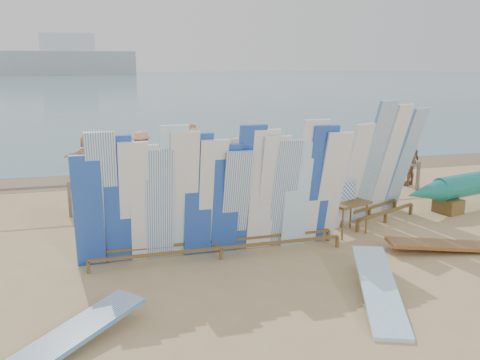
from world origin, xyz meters
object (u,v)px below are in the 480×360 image
object	(u,v)px
main_surfboard_rack	(219,197)
side_surfboard_rack	(381,167)
beachgoer_10	(410,161)
beachgoer_1	(103,159)
flat_board_b	(378,299)
beachgoer_8	(331,160)
beachgoer_2	(108,171)
vendor_table	(347,217)
beachgoer_3	(141,157)
beachgoer_6	(237,166)
beachgoer_extra_0	(397,155)
flat_board_c	(452,251)
beach_chair_left	(216,192)
beachgoer_5	(190,151)
stroller	(251,184)
flat_board_e	(61,353)
beachgoer_11	(88,158)
beach_chair_right	(273,187)

from	to	relation	value
main_surfboard_rack	side_surfboard_rack	bearing A→B (deg)	16.00
beachgoer_10	beachgoer_1	bearing A→B (deg)	-43.23
flat_board_b	beachgoer_8	size ratio (longest dim) A/B	1.51
side_surfboard_rack	beachgoer_2	size ratio (longest dim) A/B	1.62
vendor_table	beachgoer_3	size ratio (longest dim) A/B	0.72
beachgoer_10	vendor_table	bearing A→B (deg)	13.35
side_surfboard_rack	beachgoer_6	bearing A→B (deg)	103.70
beachgoer_8	beachgoer_extra_0	bearing A→B (deg)	-115.10
flat_board_c	beachgoer_1	bearing A→B (deg)	53.51
flat_board_b	beachgoer_8	bearing A→B (deg)	91.80
beach_chair_left	beachgoer_extra_0	xyz separation A→B (m)	(6.22, 0.79, 0.62)
beachgoer_10	flat_board_b	bearing A→B (deg)	24.15
vendor_table	beachgoer_5	bearing A→B (deg)	90.91
beachgoer_1	beachgoer_5	distance (m)	2.82
stroller	beachgoer_extra_0	xyz separation A→B (m)	(5.16, 0.72, 0.47)
beachgoer_1	flat_board_e	bearing A→B (deg)	-107.19
vendor_table	beachgoer_2	bearing A→B (deg)	122.12
beachgoer_1	beachgoer_2	size ratio (longest dim) A/B	0.96
beachgoer_5	flat_board_e	bearing A→B (deg)	-165.47
flat_board_b	flat_board_c	xyz separation A→B (m)	(2.62, 1.54, 0.00)
flat_board_c	beachgoer_1	size ratio (longest dim) A/B	1.53
vendor_table	beachgoer_8	world-z (taller)	beachgoer_8
beachgoer_3	beachgoer_11	bearing A→B (deg)	29.56
flat_board_e	beachgoer_3	size ratio (longest dim) A/B	1.60
flat_board_c	beachgoer_10	world-z (taller)	beachgoer_10
flat_board_b	beachgoer_11	size ratio (longest dim) A/B	1.74
beach_chair_left	beachgoer_10	xyz separation A→B (m)	(6.32, 0.19, 0.52)
beachgoer_2	beachgoer_10	xyz separation A→B (m)	(9.21, -0.29, -0.13)
flat_board_c	beachgoer_8	distance (m)	5.62
beachgoer_8	beachgoer_1	bearing A→B (deg)	38.39
flat_board_e	beach_chair_left	size ratio (longest dim) A/B	3.00
beach_chair_left	beach_chair_right	bearing A→B (deg)	11.59
vendor_table	beachgoer_2	xyz separation A→B (m)	(-5.09, 4.07, 0.51)
side_surfboard_rack	stroller	world-z (taller)	side_surfboard_rack
beach_chair_right	stroller	xyz separation A→B (m)	(-0.64, 0.04, 0.13)
beachgoer_2	beachgoer_5	bearing A→B (deg)	60.99
beachgoer_3	beachgoer_8	distance (m)	5.98
main_surfboard_rack	beach_chair_right	size ratio (longest dim) A/B	5.72
beachgoer_1	beachgoer_10	size ratio (longest dim) A/B	1.12
flat_board_e	beachgoer_11	xyz separation A→B (m)	(0.23, 10.48, 0.77)
beachgoer_8	beachgoer_3	bearing A→B (deg)	32.63
beachgoer_1	beachgoer_11	distance (m)	1.10
beachgoer_6	flat_board_e	bearing A→B (deg)	-172.60
side_surfboard_rack	flat_board_c	world-z (taller)	side_surfboard_rack
flat_board_e	beach_chair_left	xyz separation A→B (m)	(3.71, 6.98, 0.26)
flat_board_e	beachgoer_6	bearing A→B (deg)	107.37
side_surfboard_rack	beach_chair_right	distance (m)	3.54
stroller	beachgoer_3	xyz separation A→B (m)	(-2.86, 2.70, 0.44)
beachgoer_11	flat_board_e	bearing A→B (deg)	84.29
side_surfboard_rack	flat_board_b	distance (m)	4.64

